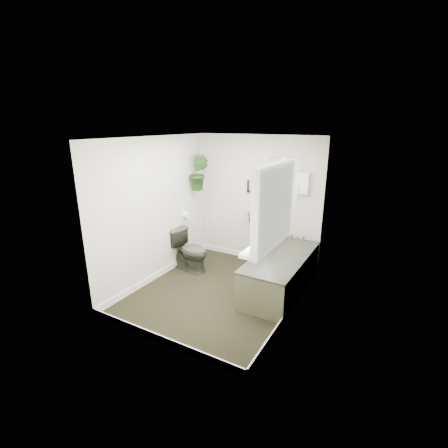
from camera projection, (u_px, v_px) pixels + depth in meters
The scene contains 22 objects.
floor at pixel (219, 292), 5.01m from camera, with size 2.30×2.80×0.02m, color black.
ceiling at pixel (218, 137), 4.31m from camera, with size 2.30×2.80×0.02m, color white.
wall_back at pixel (259, 200), 5.83m from camera, with size 2.30×0.02×2.30m, color silver.
wall_front at pixel (153, 253), 3.49m from camera, with size 2.30×0.02×2.30m, color silver.
wall_left at pixel (157, 210), 5.21m from camera, with size 0.02×2.80×2.30m, color silver.
wall_right at pixel (298, 233), 4.11m from camera, with size 0.02×2.80×2.30m, color silver.
skirting at pixel (219, 288), 4.99m from camera, with size 2.30×2.80×0.10m, color white.
bathtub at pixel (281, 273), 4.95m from camera, with size 0.72×1.72×0.58m, color #32352A, non-canonical shape.
bath_screen at pixel (275, 201), 5.22m from camera, with size 0.04×0.72×1.40m, color silver, non-canonical shape.
shower_box at pixel (303, 183), 5.27m from camera, with size 0.20×0.10×0.35m, color white.
oval_mirror at pixel (269, 182), 5.59m from camera, with size 0.46×0.03×0.62m, color beige.
wall_sconce at pixel (248, 186), 5.80m from camera, with size 0.04×0.04×0.22m, color black.
toilet_roll_holder at pixel (186, 215), 5.83m from camera, with size 0.11×0.11×0.11m, color white.
window_recess at pixel (274, 206), 3.41m from camera, with size 0.08×1.00×0.90m, color white.
window_sill at pixel (266, 242), 3.57m from camera, with size 0.18×1.00×0.04m, color white.
window_blinds at pixel (270, 206), 3.44m from camera, with size 0.01×0.86×0.76m, color white.
toilet at pixel (190, 250), 5.66m from camera, with size 0.40×0.71×0.72m, color #32352A.
pedestal_sink at pixel (263, 240), 5.75m from camera, with size 0.58×0.49×0.99m, color #32352A, non-canonical shape.
sill_plant at pixel (263, 231), 3.55m from camera, with size 0.20×0.17×0.22m, color black.
hanging_plant at pixel (199, 173), 5.76m from camera, with size 0.34×0.28×0.63m, color black.
soap_bottle at pixel (257, 254), 4.68m from camera, with size 0.09×0.09×0.19m, color black.
hanging_pot at pixel (198, 159), 5.68m from camera, with size 0.16×0.16×0.12m, color brown.
Camera 1 is at (2.27, -3.84, 2.50)m, focal length 26.00 mm.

